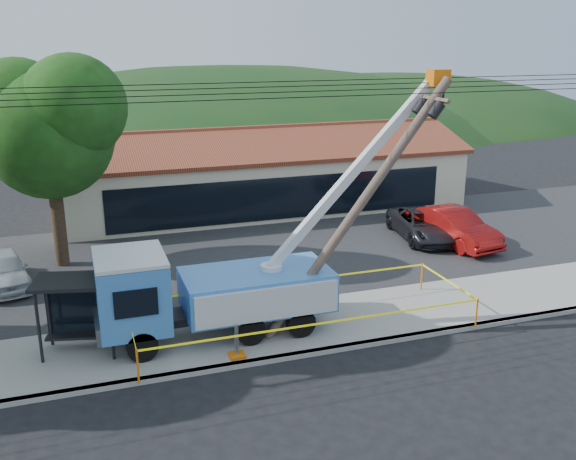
# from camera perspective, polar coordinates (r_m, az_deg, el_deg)

# --- Properties ---
(ground) EXTENTS (120.00, 120.00, 0.00)m
(ground) POSITION_cam_1_polar(r_m,az_deg,el_deg) (18.61, 3.56, -14.06)
(ground) COLOR black
(ground) RESTS_ON ground
(curb) EXTENTS (60.00, 0.25, 0.15)m
(curb) POSITION_cam_1_polar(r_m,az_deg,el_deg) (20.28, 1.28, -10.99)
(curb) COLOR gray
(curb) RESTS_ON ground
(sidewalk) EXTENTS (60.00, 4.00, 0.15)m
(sidewalk) POSITION_cam_1_polar(r_m,az_deg,el_deg) (21.88, -0.44, -8.78)
(sidewalk) COLOR gray
(sidewalk) RESTS_ON ground
(parking_lot) EXTENTS (60.00, 12.00, 0.10)m
(parking_lot) POSITION_cam_1_polar(r_m,az_deg,el_deg) (29.02, -5.43, -2.26)
(parking_lot) COLOR #28282B
(parking_lot) RESTS_ON ground
(strip_mall) EXTENTS (22.50, 8.53, 4.67)m
(strip_mall) POSITION_cam_1_polar(r_m,az_deg,el_deg) (36.96, -2.38, 4.97)
(strip_mall) COLOR beige
(strip_mall) RESTS_ON ground
(tree_lot) EXTENTS (6.30, 5.60, 8.94)m
(tree_lot) POSITION_cam_1_polar(r_m,az_deg,el_deg) (27.91, -20.58, 8.99)
(tree_lot) COLOR #332316
(tree_lot) RESTS_ON ground
(hill_center) EXTENTS (89.60, 64.00, 32.00)m
(hill_center) POSITION_cam_1_polar(r_m,az_deg,el_deg) (72.19, -5.75, 9.32)
(hill_center) COLOR #133514
(hill_center) RESTS_ON ground
(hill_east) EXTENTS (72.80, 52.00, 26.00)m
(hill_east) POSITION_cam_1_polar(r_m,az_deg,el_deg) (79.11, 8.71, 9.88)
(hill_east) COLOR #133514
(hill_east) RESTS_ON ground
(utility_truck) EXTENTS (11.73, 4.06, 8.34)m
(utility_truck) POSITION_cam_1_polar(r_m,az_deg,el_deg) (20.87, -6.91, -5.14)
(utility_truck) COLOR black
(utility_truck) RESTS_ON ground
(leaning_pole) EXTENTS (6.34, 1.74, 8.27)m
(leaning_pole) POSITION_cam_1_polar(r_m,az_deg,el_deg) (20.80, 6.95, 2.99)
(leaning_pole) COLOR brown
(leaning_pole) RESTS_ON ground
(bus_shelter) EXTENTS (2.78, 2.07, 2.41)m
(bus_shelter) POSITION_cam_1_polar(r_m,az_deg,el_deg) (20.68, -18.12, -5.70)
(bus_shelter) COLOR black
(bus_shelter) RESTS_ON ground
(caution_tape) EXTENTS (11.17, 3.65, 1.05)m
(caution_tape) POSITION_cam_1_polar(r_m,az_deg,el_deg) (21.38, 1.25, -6.89)
(caution_tape) COLOR orange
(caution_tape) RESTS_ON ground
(car_silver) EXTENTS (2.44, 4.35, 1.40)m
(car_silver) POSITION_cam_1_polar(r_m,az_deg,el_deg) (27.65, -23.77, -4.80)
(car_silver) COLOR silver
(car_silver) RESTS_ON ground
(car_red) EXTENTS (2.53, 5.29, 1.67)m
(car_red) POSITION_cam_1_polar(r_m,az_deg,el_deg) (31.33, 14.35, -1.36)
(car_red) COLOR #9D110F
(car_red) RESTS_ON ground
(car_dark) EXTENTS (3.03, 5.31, 1.39)m
(car_dark) POSITION_cam_1_polar(r_m,az_deg,el_deg) (31.81, 11.83, -0.90)
(car_dark) COLOR black
(car_dark) RESTS_ON ground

